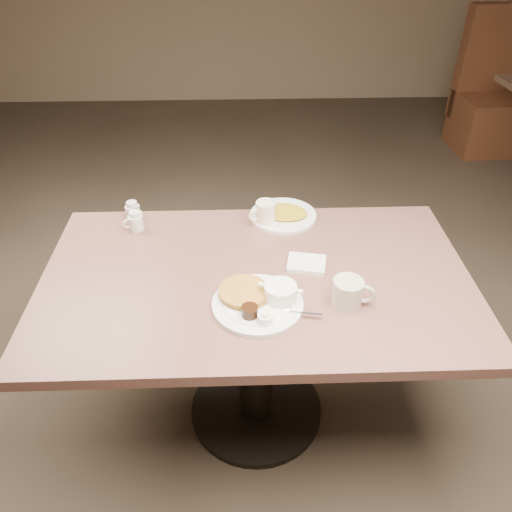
{
  "coord_description": "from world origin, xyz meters",
  "views": [
    {
      "loc": [
        -0.05,
        -1.4,
        1.85
      ],
      "look_at": [
        0.0,
        0.02,
        0.82
      ],
      "focal_mm": 35.78,
      "sensor_mm": 36.0,
      "label": 1
    }
  ],
  "objects_px": {
    "coffee_mug_far": "(265,213)",
    "creamer_left": "(135,222)",
    "diner_table": "(256,312)",
    "main_plate": "(260,299)",
    "hash_plate": "(283,214)",
    "coffee_mug_near": "(349,292)",
    "creamer_right": "(133,211)"
  },
  "relations": [
    {
      "from": "coffee_mug_near",
      "to": "creamer_left",
      "type": "xyz_separation_m",
      "value": [
        -0.76,
        0.47,
        -0.01
      ]
    },
    {
      "from": "main_plate",
      "to": "creamer_right",
      "type": "height_order",
      "value": "creamer_right"
    },
    {
      "from": "diner_table",
      "to": "coffee_mug_far",
      "type": "height_order",
      "value": "coffee_mug_far"
    },
    {
      "from": "coffee_mug_near",
      "to": "creamer_right",
      "type": "distance_m",
      "value": 0.95
    },
    {
      "from": "creamer_right",
      "to": "hash_plate",
      "type": "height_order",
      "value": "creamer_right"
    },
    {
      "from": "coffee_mug_near",
      "to": "hash_plate",
      "type": "height_order",
      "value": "coffee_mug_near"
    },
    {
      "from": "coffee_mug_near",
      "to": "creamer_right",
      "type": "height_order",
      "value": "coffee_mug_near"
    },
    {
      "from": "hash_plate",
      "to": "coffee_mug_far",
      "type": "bearing_deg",
      "value": -146.72
    },
    {
      "from": "main_plate",
      "to": "coffee_mug_near",
      "type": "distance_m",
      "value": 0.29
    },
    {
      "from": "coffee_mug_near",
      "to": "diner_table",
      "type": "bearing_deg",
      "value": 152.06
    },
    {
      "from": "hash_plate",
      "to": "diner_table",
      "type": "bearing_deg",
      "value": -107.96
    },
    {
      "from": "diner_table",
      "to": "main_plate",
      "type": "xyz_separation_m",
      "value": [
        0.01,
        -0.15,
        0.19
      ]
    },
    {
      "from": "coffee_mug_far",
      "to": "creamer_left",
      "type": "distance_m",
      "value": 0.51
    },
    {
      "from": "coffee_mug_far",
      "to": "creamer_right",
      "type": "height_order",
      "value": "coffee_mug_far"
    },
    {
      "from": "creamer_right",
      "to": "hash_plate",
      "type": "xyz_separation_m",
      "value": [
        0.61,
        -0.01,
        -0.02
      ]
    },
    {
      "from": "diner_table",
      "to": "coffee_mug_far",
      "type": "distance_m",
      "value": 0.4
    },
    {
      "from": "diner_table",
      "to": "creamer_left",
      "type": "bearing_deg",
      "value": 146.03
    },
    {
      "from": "creamer_left",
      "to": "creamer_right",
      "type": "relative_size",
      "value": 1.03
    },
    {
      "from": "coffee_mug_near",
      "to": "coffee_mug_far",
      "type": "relative_size",
      "value": 1.23
    },
    {
      "from": "diner_table",
      "to": "hash_plate",
      "type": "distance_m",
      "value": 0.44
    },
    {
      "from": "diner_table",
      "to": "creamer_left",
      "type": "xyz_separation_m",
      "value": [
        -0.46,
        0.31,
        0.21
      ]
    },
    {
      "from": "main_plate",
      "to": "coffee_mug_far",
      "type": "distance_m",
      "value": 0.49
    },
    {
      "from": "diner_table",
      "to": "hash_plate",
      "type": "relative_size",
      "value": 4.58
    },
    {
      "from": "main_plate",
      "to": "hash_plate",
      "type": "height_order",
      "value": "main_plate"
    },
    {
      "from": "coffee_mug_near",
      "to": "main_plate",
      "type": "bearing_deg",
      "value": 179.44
    },
    {
      "from": "creamer_right",
      "to": "hash_plate",
      "type": "bearing_deg",
      "value": -0.65
    },
    {
      "from": "main_plate",
      "to": "hash_plate",
      "type": "relative_size",
      "value": 1.19
    },
    {
      "from": "diner_table",
      "to": "creamer_right",
      "type": "relative_size",
      "value": 18.75
    },
    {
      "from": "main_plate",
      "to": "coffee_mug_far",
      "type": "bearing_deg",
      "value": 85.3
    },
    {
      "from": "main_plate",
      "to": "coffee_mug_near",
      "type": "height_order",
      "value": "coffee_mug_near"
    },
    {
      "from": "main_plate",
      "to": "hash_plate",
      "type": "distance_m",
      "value": 0.55
    },
    {
      "from": "diner_table",
      "to": "creamer_right",
      "type": "height_order",
      "value": "creamer_right"
    }
  ]
}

